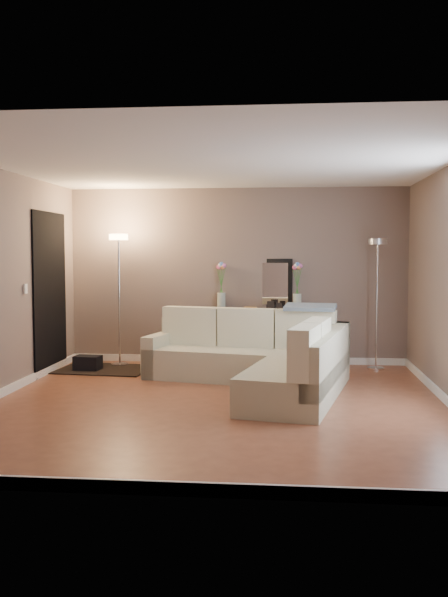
# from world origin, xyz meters

# --- Properties ---
(floor) EXTENTS (5.00, 5.50, 0.01)m
(floor) POSITION_xyz_m (0.00, 0.00, -0.01)
(floor) COLOR brown
(floor) RESTS_ON ground
(ceiling) EXTENTS (5.00, 5.50, 0.01)m
(ceiling) POSITION_xyz_m (0.00, 0.00, 2.60)
(ceiling) COLOR white
(ceiling) RESTS_ON ground
(wall_back) EXTENTS (5.00, 0.02, 2.60)m
(wall_back) POSITION_xyz_m (0.00, 2.76, 1.30)
(wall_back) COLOR #78665C
(wall_back) RESTS_ON ground
(wall_front) EXTENTS (5.00, 0.02, 2.60)m
(wall_front) POSITION_xyz_m (0.00, -2.76, 1.30)
(wall_front) COLOR #78665C
(wall_front) RESTS_ON ground
(baseboard_back) EXTENTS (5.00, 0.03, 0.10)m
(baseboard_back) POSITION_xyz_m (0.00, 2.73, 0.05)
(baseboard_back) COLOR white
(baseboard_back) RESTS_ON ground
(baseboard_front) EXTENTS (5.00, 0.03, 0.10)m
(baseboard_front) POSITION_xyz_m (0.00, -2.73, 0.05)
(baseboard_front) COLOR white
(baseboard_front) RESTS_ON ground
(doorway) EXTENTS (0.02, 1.20, 2.20)m
(doorway) POSITION_xyz_m (-2.48, 1.70, 1.10)
(doorway) COLOR black
(doorway) RESTS_ON ground
(switch_plate) EXTENTS (0.02, 0.08, 0.12)m
(switch_plate) POSITION_xyz_m (-2.48, 0.85, 1.20)
(switch_plate) COLOR white
(switch_plate) RESTS_ON ground
(sectional_sofa) EXTENTS (2.70, 2.94, 0.91)m
(sectional_sofa) POSITION_xyz_m (0.47, 1.01, 0.34)
(sectional_sofa) COLOR beige
(sectional_sofa) RESTS_ON floor
(throw_blanket) EXTENTS (0.70, 0.47, 0.09)m
(throw_blanket) POSITION_xyz_m (1.05, 1.54, 0.94)
(throw_blanket) COLOR gray
(throw_blanket) RESTS_ON sectional_sofa
(console_table) EXTENTS (1.36, 0.51, 0.82)m
(console_table) POSITION_xyz_m (0.25, 2.62, 0.46)
(console_table) COLOR black
(console_table) RESTS_ON floor
(leaning_mirror) EXTENTS (0.94, 0.15, 0.74)m
(leaning_mirror) POSITION_xyz_m (0.36, 2.78, 1.19)
(leaning_mirror) COLOR black
(leaning_mirror) RESTS_ON console_table
(table_decor) EXTENTS (0.56, 0.16, 0.13)m
(table_decor) POSITION_xyz_m (0.33, 2.57, 0.85)
(table_decor) COLOR orange
(table_decor) RESTS_ON console_table
(flower_vase_left) EXTENTS (0.16, 0.14, 0.70)m
(flower_vase_left) POSITION_xyz_m (-0.22, 2.68, 1.11)
(flower_vase_left) COLOR silver
(flower_vase_left) RESTS_ON console_table
(flower_vase_right) EXTENTS (0.16, 0.14, 0.70)m
(flower_vase_right) POSITION_xyz_m (0.89, 2.54, 1.11)
(flower_vase_right) COLOR silver
(flower_vase_right) RESTS_ON console_table
(floor_lamp_lit) EXTENTS (0.29, 0.29, 1.92)m
(floor_lamp_lit) POSITION_xyz_m (-1.67, 2.31, 1.35)
(floor_lamp_lit) COLOR silver
(floor_lamp_lit) RESTS_ON floor
(floor_lamp_unlit) EXTENTS (0.33, 0.33, 1.84)m
(floor_lamp_unlit) POSITION_xyz_m (2.00, 2.35, 1.30)
(floor_lamp_unlit) COLOR silver
(floor_lamp_unlit) RESTS_ON floor
(charcoal_rug) EXTENTS (1.32, 1.04, 0.02)m
(charcoal_rug) POSITION_xyz_m (-1.81, 1.96, 0.01)
(charcoal_rug) COLOR black
(charcoal_rug) RESTS_ON floor
(black_bag) EXTENTS (0.37, 0.28, 0.23)m
(black_bag) POSITION_xyz_m (-2.02, 1.87, 0.09)
(black_bag) COLOR black
(black_bag) RESTS_ON charcoal_rug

